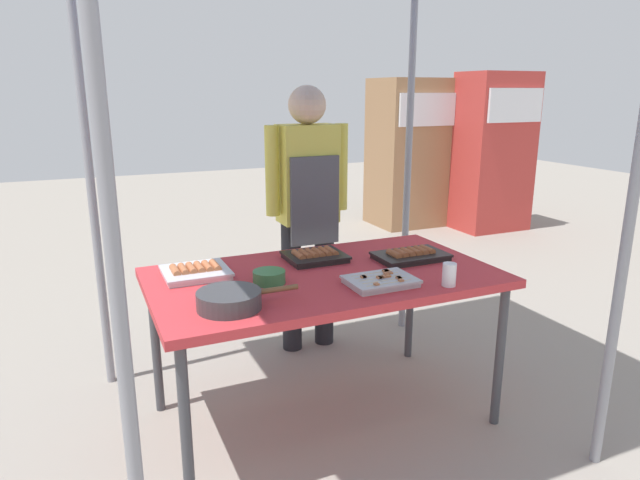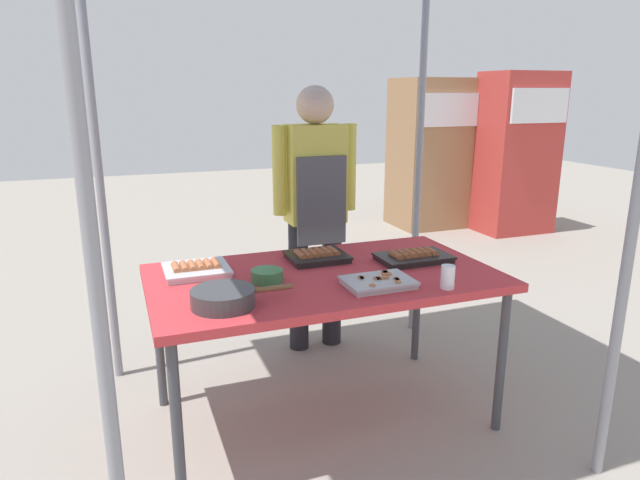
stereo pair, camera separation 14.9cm
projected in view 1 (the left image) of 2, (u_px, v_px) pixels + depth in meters
The scene contains 12 objects.
ground_plane at pixel (324, 415), 2.80m from camera, with size 18.00×18.00×0.00m, color gray.
stall_table at pixel (324, 284), 2.62m from camera, with size 1.60×0.90×0.75m.
tray_grilled_sausages at pixel (315, 256), 2.81m from camera, with size 0.29×0.25×0.05m.
tray_meat_skewers at pixel (381, 281), 2.45m from camera, with size 0.30×0.22×0.04m.
tray_pork_links at pixel (411, 255), 2.82m from camera, with size 0.36×0.23×0.06m.
tray_spring_rolls at pixel (196, 271), 2.57m from camera, with size 0.30×0.28×0.05m.
cooking_wok at pixel (230, 299), 2.18m from camera, with size 0.41×0.25×0.07m.
condiment_bowl at pixel (269, 277), 2.47m from camera, with size 0.14×0.14×0.06m, color #33723F.
drink_cup_near_edge at pixel (449, 275), 2.43m from camera, with size 0.06×0.06×0.10m, color white.
vendor_woman at pixel (308, 199), 3.33m from camera, with size 0.52×0.23×1.61m.
neighbor_stall_left at pixel (493, 152), 6.40m from camera, with size 0.80×0.59×1.78m.
neighbor_stall_right at pixel (408, 153), 6.64m from camera, with size 0.80×0.73×1.72m.
Camera 1 is at (-1.02, -2.26, 1.58)m, focal length 31.37 mm.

